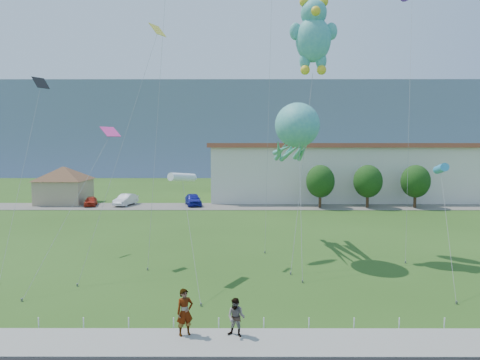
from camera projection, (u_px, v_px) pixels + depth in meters
The scene contains 22 objects.
ground at pixel (241, 317), 20.24m from camera, with size 160.00×160.00×0.00m, color #294B15.
sidewalk at pixel (241, 343), 17.50m from camera, with size 80.00×2.50×0.10m, color gray.
parking_strip at pixel (241, 207), 55.11m from camera, with size 70.00×6.00×0.06m, color #59544C.
hill_ridge at pixel (241, 130), 138.71m from camera, with size 160.00×50.00×25.00m, color slate.
pavilion at pixel (64, 181), 57.88m from camera, with size 9.20×9.20×5.00m.
warehouse at pixel (415, 170), 63.67m from camera, with size 61.00×15.00×8.20m.
rope_fence at pixel (241, 323), 18.93m from camera, with size 26.05×0.05×0.50m.
tree_near at pixel (320, 181), 53.80m from camera, with size 3.60×3.60×5.47m.
tree_mid at pixel (368, 181), 53.79m from camera, with size 3.60×3.60×5.47m.
tree_far at pixel (416, 181), 53.78m from camera, with size 3.60×3.60×5.47m.
pedestrian_left at pixel (185, 312), 18.02m from camera, with size 0.72×0.47×1.98m, color gray.
pedestrian_right at pixel (236, 317), 17.91m from camera, with size 0.79×0.61×1.62m, color gray.
parked_car_red at pixel (91, 201), 55.45m from camera, with size 1.44×3.58×1.22m, color #B62816.
parked_car_silver at pixel (126, 200), 55.99m from camera, with size 1.54×4.41×1.45m, color silver.
parked_car_blue at pixel (193, 199), 55.89m from camera, with size 1.83×4.54×1.55m, color #1B1F96.
octopus_kite at pixel (295, 134), 30.58m from camera, with size 3.09×11.48×10.98m.
teddy_bear_kite at pixel (313, 34), 30.86m from camera, with size 3.92×6.74×18.67m.
small_kite_white at pixel (182, 178), 26.10m from camera, with size 1.87×6.32×6.55m.
small_kite_cyan at pixel (441, 169), 26.16m from camera, with size 1.56×6.16×7.08m.
small_kite_pink at pixel (103, 147), 28.33m from camera, with size 3.19×8.41×9.41m.
small_kite_yellow at pixel (148, 60), 29.38m from camera, with size 4.20×7.78×16.60m.
small_kite_black at pixel (36, 103), 31.99m from camera, with size 2.04×9.92×13.28m.
Camera 1 is at (-0.02, -19.61, 8.21)m, focal length 32.00 mm.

